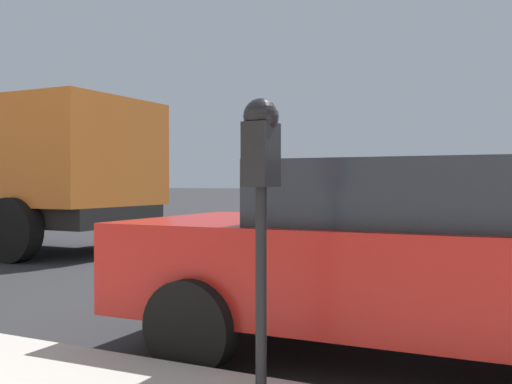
# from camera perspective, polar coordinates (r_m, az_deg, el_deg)

# --- Properties ---
(ground_plane) EXTENTS (220.00, 220.00, 0.00)m
(ground_plane) POSITION_cam_1_polar(r_m,az_deg,el_deg) (5.52, 21.44, -12.53)
(ground_plane) COLOR #2B2B2D
(parking_meter) EXTENTS (0.21, 0.19, 1.59)m
(parking_meter) POSITION_cam_1_polar(r_m,az_deg,el_deg) (3.17, 0.49, 2.21)
(parking_meter) COLOR black
(parking_meter) RESTS_ON sidewalk
(car_red) EXTENTS (2.16, 4.37, 1.43)m
(car_red) POSITION_cam_1_polar(r_m,az_deg,el_deg) (4.40, 16.17, -5.77)
(car_red) COLOR #B21E19
(car_red) RESTS_ON ground_plane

